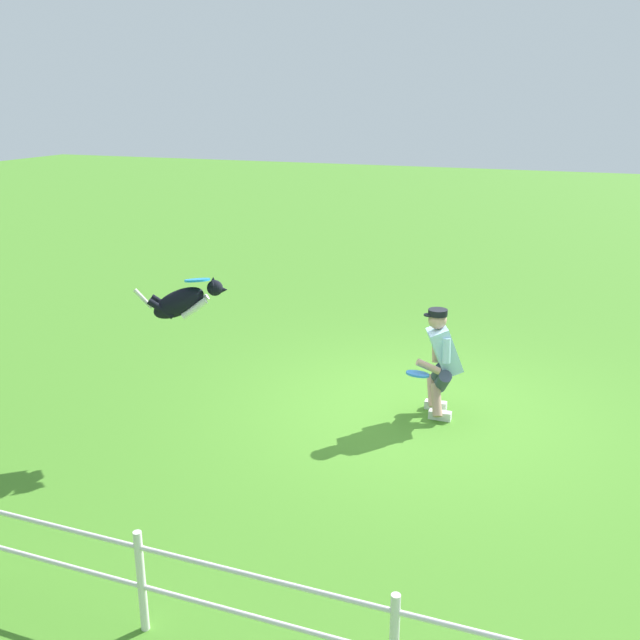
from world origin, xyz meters
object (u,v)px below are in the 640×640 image
dog (183,302)px  frisbee_held (418,374)px  frisbee_flying (197,280)px  person (441,359)px

dog → frisbee_held: size_ratio=3.60×
dog → frisbee_flying: frisbee_flying is taller
dog → frisbee_held: bearing=1.6°
dog → frisbee_flying: 0.29m
person → frisbee_held: bearing=38.4°
frisbee_flying → frisbee_held: size_ratio=1.01×
dog → person: bearing=6.2°
person → frisbee_flying: frisbee_flying is taller
person → dog: size_ratio=1.35×
dog → frisbee_flying: size_ratio=3.55×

